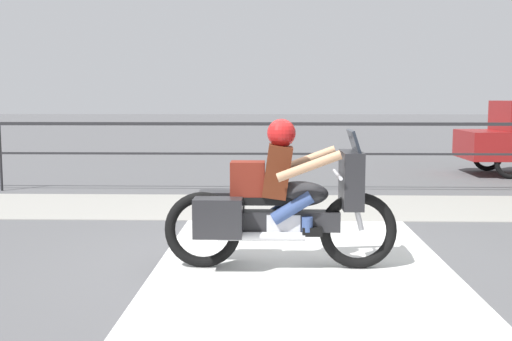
{
  "coord_description": "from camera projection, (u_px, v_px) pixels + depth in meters",
  "views": [
    {
      "loc": [
        0.02,
        -6.76,
        1.75
      ],
      "look_at": [
        -0.2,
        1.16,
        0.84
      ],
      "focal_mm": 45.0,
      "sensor_mm": 36.0,
      "label": 1
    }
  ],
  "objects": [
    {
      "name": "motorcycle",
      "position": [
        279.0,
        202.0,
        6.53
      ],
      "size": [
        2.38,
        0.76,
        1.54
      ],
      "rotation": [
        0.0,
        0.0,
        -0.02
      ],
      "color": "black",
      "rests_on": "ground"
    },
    {
      "name": "sidewalk_band",
      "position": [
        273.0,
        206.0,
        10.29
      ],
      "size": [
        44.0,
        2.4,
        0.01
      ],
      "primitive_type": "cube",
      "color": "#99968E",
      "rests_on": "ground"
    },
    {
      "name": "crosswalk_band",
      "position": [
        302.0,
        265.0,
        6.7
      ],
      "size": [
        3.04,
        6.0,
        0.01
      ],
      "primitive_type": "cube",
      "color": "silver",
      "rests_on": "ground"
    },
    {
      "name": "fence_railing",
      "position": [
        273.0,
        137.0,
        11.8
      ],
      "size": [
        36.0,
        0.05,
        1.29
      ],
      "color": "#232326",
      "rests_on": "ground"
    },
    {
      "name": "ground_plane",
      "position": [
        272.0,
        260.0,
        6.91
      ],
      "size": [
        120.0,
        120.0,
        0.0
      ],
      "primitive_type": "plane",
      "color": "#565659"
    }
  ]
}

